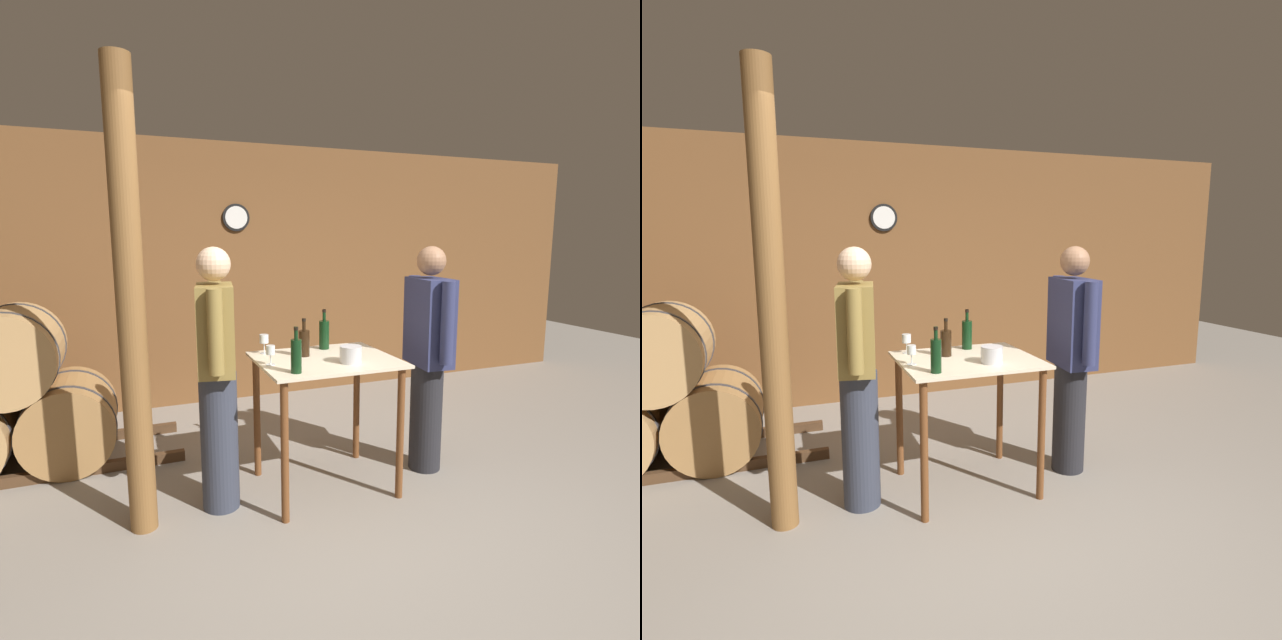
{
  "view_description": "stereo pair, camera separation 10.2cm",
  "coord_description": "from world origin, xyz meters",
  "views": [
    {
      "loc": [
        -1.29,
        -2.43,
        1.75
      ],
      "look_at": [
        -0.03,
        0.73,
        1.18
      ],
      "focal_mm": 28.0,
      "sensor_mm": 36.0,
      "label": 1
    },
    {
      "loc": [
        -1.19,
        -2.47,
        1.75
      ],
      "look_at": [
        -0.03,
        0.73,
        1.18
      ],
      "focal_mm": 28.0,
      "sensor_mm": 36.0,
      "label": 2
    }
  ],
  "objects": [
    {
      "name": "ground_plane",
      "position": [
        0.0,
        0.0,
        0.0
      ],
      "size": [
        14.0,
        14.0,
        0.0
      ],
      "primitive_type": "plane",
      "color": "gray"
    },
    {
      "name": "back_wall",
      "position": [
        -0.0,
        2.81,
        1.35
      ],
      "size": [
        8.4,
        0.08,
        2.7
      ],
      "color": "brown",
      "rests_on": "ground_plane"
    },
    {
      "name": "barrel_rack",
      "position": [
        -2.08,
        1.75,
        0.51
      ],
      "size": [
        2.33,
        0.79,
        1.25
      ],
      "color": "#4C331E",
      "rests_on": "ground_plane"
    },
    {
      "name": "tasting_table",
      "position": [
        -0.03,
        0.63,
        0.74
      ],
      "size": [
        0.93,
        0.79,
        0.93
      ],
      "color": "beige",
      "rests_on": "ground_plane"
    },
    {
      "name": "wooden_post",
      "position": [
        -1.25,
        0.55,
        1.35
      ],
      "size": [
        0.16,
        0.16,
        2.7
      ],
      "color": "brown",
      "rests_on": "ground_plane"
    },
    {
      "name": "wine_bottle_far_left",
      "position": [
        -0.34,
        0.36,
        1.04
      ],
      "size": [
        0.07,
        0.07,
        0.29
      ],
      "color": "black",
      "rests_on": "tasting_table"
    },
    {
      "name": "wine_bottle_left",
      "position": [
        -0.14,
        0.75,
        1.03
      ],
      "size": [
        0.08,
        0.08,
        0.27
      ],
      "color": "black",
      "rests_on": "tasting_table"
    },
    {
      "name": "wine_bottle_center",
      "position": [
        0.07,
        0.9,
        1.04
      ],
      "size": [
        0.07,
        0.07,
        0.29
      ],
      "color": "black",
      "rests_on": "tasting_table"
    },
    {
      "name": "wine_glass_near_left",
      "position": [
        -0.43,
        0.6,
        1.02
      ],
      "size": [
        0.06,
        0.06,
        0.13
      ],
      "color": "silver",
      "rests_on": "tasting_table"
    },
    {
      "name": "wine_glass_near_center",
      "position": [
        -0.38,
        0.92,
        1.03
      ],
      "size": [
        0.06,
        0.06,
        0.14
      ],
      "color": "silver",
      "rests_on": "tasting_table"
    },
    {
      "name": "ice_bucket",
      "position": [
        0.08,
        0.46,
        0.99
      ],
      "size": [
        0.15,
        0.15,
        0.11
      ],
      "color": "silver",
      "rests_on": "tasting_table"
    },
    {
      "name": "person_host",
      "position": [
        0.78,
        0.61,
        0.89
      ],
      "size": [
        0.25,
        0.59,
        1.68
      ],
      "color": "#232328",
      "rests_on": "ground_plane"
    },
    {
      "name": "person_visitor_with_scarf",
      "position": [
        -0.77,
        0.63,
        0.9
      ],
      "size": [
        0.29,
        0.58,
        1.69
      ],
      "color": "#333847",
      "rests_on": "ground_plane"
    }
  ]
}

